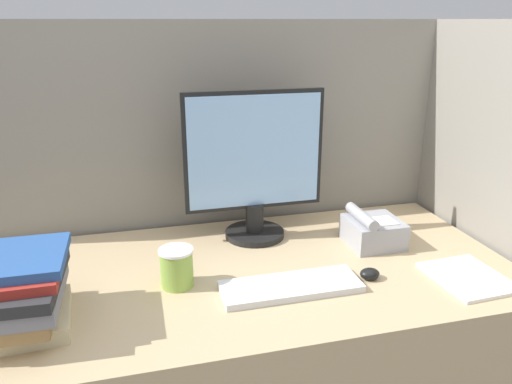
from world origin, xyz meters
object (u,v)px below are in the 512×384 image
desk_telephone (372,231)px  mouse (370,274)px  coffee_cup (177,267)px  book_stack (20,292)px  monitor (254,169)px  keyboard (291,287)px

desk_telephone → mouse: bearing=-118.2°
coffee_cup → book_stack: (-0.39, -0.11, 0.04)m
book_stack → monitor: bearing=29.7°
mouse → book_stack: (-0.94, -0.01, 0.08)m
monitor → book_stack: 0.80m
book_stack → desk_telephone: bearing=12.0°
monitor → keyboard: monitor is taller
monitor → keyboard: bearing=-89.1°
monitor → book_stack: size_ratio=1.66×
coffee_cup → desk_telephone: 0.68m
coffee_cup → keyboard: bearing=-19.0°
mouse → book_stack: book_stack is taller
coffee_cup → desk_telephone: (0.67, 0.11, -0.01)m
mouse → desk_telephone: 0.25m
keyboard → mouse: mouse is taller
coffee_cup → book_stack: bearing=-164.1°
book_stack → desk_telephone: book_stack is taller
book_stack → desk_telephone: size_ratio=1.71×
mouse → coffee_cup: size_ratio=0.52×
coffee_cup → mouse: bearing=-10.7°
mouse → coffee_cup: coffee_cup is taller
monitor → desk_telephone: 0.45m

